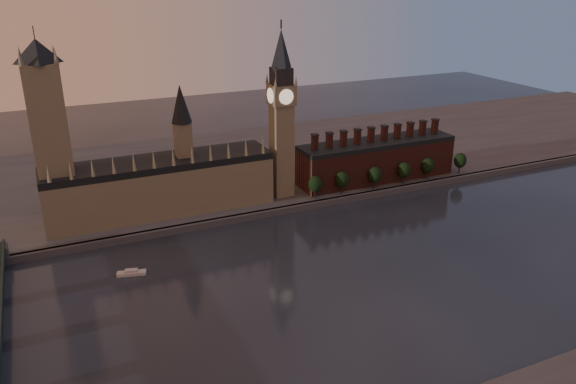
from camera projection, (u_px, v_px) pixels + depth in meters
name	position (u px, v px, depth m)	size (l,w,h in m)	color
ground	(357.00, 285.00, 262.59)	(900.00, 900.00, 0.00)	black
north_bank	(232.00, 167.00, 412.62)	(900.00, 182.00, 4.00)	#4D4E53
palace_of_westminster	(162.00, 183.00, 327.19)	(130.00, 30.30, 74.00)	#786E55
victoria_tower	(50.00, 131.00, 292.12)	(24.00, 24.00, 108.00)	#786E55
big_ben	(281.00, 113.00, 338.67)	(15.00, 15.00, 107.00)	#786E55
chimney_block	(376.00, 159.00, 379.92)	(110.00, 25.00, 37.00)	#51241F
embankment_tree_0	(315.00, 184.00, 348.17)	(8.60, 8.60, 14.88)	black
embankment_tree_1	(342.00, 180.00, 355.76)	(8.60, 8.60, 14.88)	black
embankment_tree_2	(375.00, 175.00, 364.22)	(8.60, 8.60, 14.88)	black
embankment_tree_3	(404.00, 170.00, 372.74)	(8.60, 8.60, 14.88)	black
embankment_tree_4	(428.00, 165.00, 381.57)	(8.60, 8.60, 14.88)	black
embankment_tree_5	(460.00, 160.00, 391.50)	(8.60, 8.60, 14.88)	black
river_boat	(131.00, 273.00, 270.87)	(14.29, 7.23, 2.75)	silver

